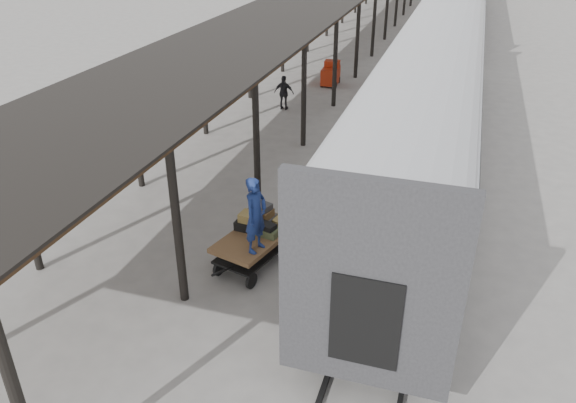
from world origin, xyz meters
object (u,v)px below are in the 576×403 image
(baggage_cart, at_px, (257,241))
(pedestrian, at_px, (284,93))
(luggage_tug, at_px, (331,74))
(porter, at_px, (256,215))

(baggage_cart, distance_m, pedestrian, 12.33)
(pedestrian, bearing_deg, luggage_tug, -105.43)
(baggage_cart, relative_size, pedestrian, 1.72)
(baggage_cart, height_order, porter, porter)
(baggage_cart, height_order, pedestrian, pedestrian)
(porter, bearing_deg, baggage_cart, 34.89)
(baggage_cart, relative_size, luggage_tug, 1.94)
(pedestrian, bearing_deg, porter, 103.06)
(baggage_cart, bearing_deg, porter, -54.05)
(baggage_cart, xyz_separation_m, luggage_tug, (-2.07, 16.38, -0.11))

